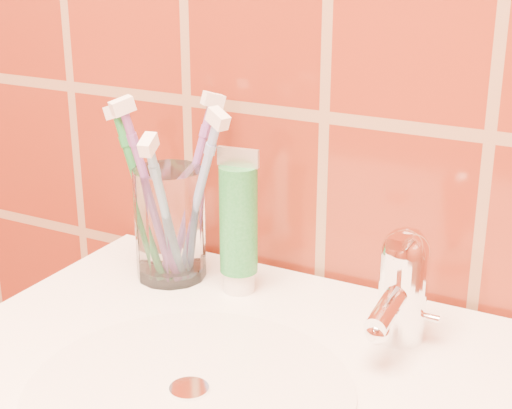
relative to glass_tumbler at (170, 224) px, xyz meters
The scene contains 8 objects.
glass_tumbler is the anchor object (origin of this frame).
toothpaste_tube 0.09m from the glass_tumbler, ahead, with size 0.05×0.04×0.17m.
faucet 0.29m from the glass_tumbler, ahead, with size 0.05×0.11×0.12m.
toothbrush_0 0.05m from the glass_tumbler, 98.50° to the right, with size 0.05×0.07×0.23m, color #7A4798, non-canonical shape.
toothbrush_1 0.05m from the glass_tumbler, 72.72° to the left, with size 0.06×0.07×0.22m, color #804CA4, non-canonical shape.
toothbrush_2 0.06m from the glass_tumbler, ahead, with size 0.10×0.05×0.22m, color #7D9DDF, non-canonical shape.
toothbrush_3 0.05m from the glass_tumbler, 61.65° to the right, with size 0.04×0.10×0.20m, color #6894B9, non-canonical shape.
toothbrush_4 0.05m from the glass_tumbler, 168.48° to the right, with size 0.09×0.03×0.21m, color #217D3A, non-canonical shape.
Camera 1 is at (0.34, 0.41, 1.25)m, focal length 55.00 mm.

